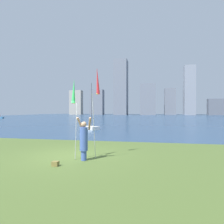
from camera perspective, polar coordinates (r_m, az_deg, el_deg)
ground at (r=60.04m, az=7.61°, el=-1.68°), size 120.00×138.00×0.12m
person at (r=8.72m, az=-7.91°, el=-7.54°), size 0.67×0.49×1.83m
kite_flag_left at (r=8.71m, az=-10.65°, el=5.24°), size 0.16×0.49×3.44m
kite_flag_right at (r=9.28m, az=-4.12°, el=8.10°), size 0.16×1.05×4.04m
bag at (r=8.22m, az=-15.60°, el=-13.78°), size 0.24×0.20×0.18m
sailboat_0 at (r=22.60m, az=-5.79°, el=-4.31°), size 2.01×1.88×5.15m
skyline_tower_0 at (r=110.54m, az=-10.03°, el=2.63°), size 6.54×3.64×12.91m
skyline_tower_1 at (r=105.94m, az=-4.24°, el=2.74°), size 6.87×4.32×12.92m
skyline_tower_2 at (r=102.29m, az=2.54°, el=6.85°), size 6.36×7.84×27.26m
skyline_tower_3 at (r=100.43m, az=10.02°, el=3.49°), size 7.28×4.64×15.12m
skyline_tower_4 at (r=106.00m, az=15.92°, el=2.83°), size 5.35×4.66×13.29m
skyline_tower_5 at (r=103.56m, az=20.85°, el=5.65°), size 4.95×5.82×23.31m
skyline_tower_6 at (r=106.73m, az=27.10°, el=1.26°), size 7.15×3.31×7.64m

